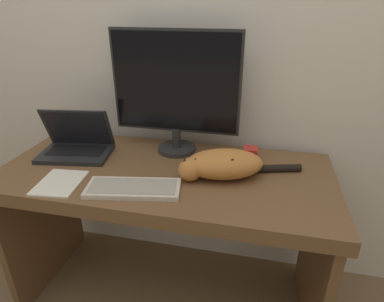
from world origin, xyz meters
The scene contains 8 objects.
wall_back centered at (0.00, 0.69, 1.30)m, with size 6.40×0.06×2.60m.
desk centered at (0.00, 0.31, 0.58)m, with size 1.42×0.63×0.73m.
monitor centered at (0.00, 0.52, 1.03)m, with size 0.58×0.18×0.56m.
laptop centered at (-0.45, 0.38, 0.77)m, with size 0.35×0.26×0.21m.
external_keyboard centered at (-0.07, 0.13, 0.74)m, with size 0.38×0.20×0.02m.
cat centered at (0.25, 0.31, 0.79)m, with size 0.50×0.26×0.12m.
paper_notepad centered at (-0.38, 0.12, 0.73)m, with size 0.18×0.22×0.01m.
small_toy centered at (0.35, 0.48, 0.76)m, with size 0.06×0.06×0.06m.
Camera 1 is at (0.37, -0.84, 1.40)m, focal length 30.00 mm.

